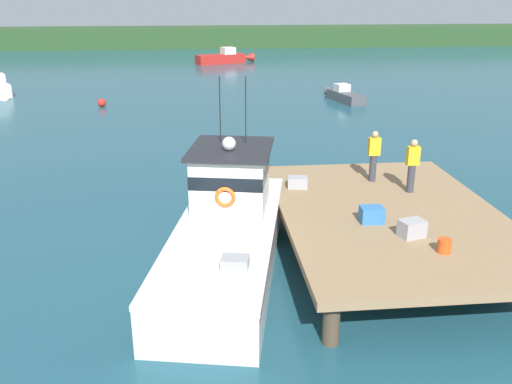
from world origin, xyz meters
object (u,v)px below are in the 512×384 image
main_fishing_boat (229,225)px  moored_boat_off_the_point (224,58)px  mooring_buoy_channel_marker (102,103)px  crate_stack_near_edge (372,215)px  crate_single_by_cleat (412,228)px  crate_stack_mid_dock (298,182)px  deckhand_further_back (412,165)px  bait_bucket (444,246)px  moored_boat_near_channel (344,95)px  deckhand_by_the_boat (374,155)px

main_fishing_boat → moored_boat_off_the_point: bearing=87.4°
mooring_buoy_channel_marker → crate_stack_near_edge: bearing=-65.0°
crate_single_by_cleat → crate_stack_mid_dock: bearing=119.4°
moored_boat_off_the_point → crate_single_by_cleat: bearing=-86.8°
main_fishing_boat → deckhand_further_back: (5.57, 1.54, 1.05)m
crate_stack_mid_dock → bait_bucket: bait_bucket is taller
crate_single_by_cleat → deckhand_further_back: size_ratio=0.37×
bait_bucket → deckhand_further_back: 4.19m
mooring_buoy_channel_marker → crate_single_by_cleat: bearing=-64.4°
crate_stack_near_edge → moored_boat_off_the_point: 44.19m
crate_single_by_cleat → moored_boat_near_channel: crate_single_by_cleat is taller
bait_bucket → deckhand_further_back: size_ratio=0.21×
crate_single_by_cleat → bait_bucket: crate_single_by_cleat is taller
crate_stack_near_edge → mooring_buoy_channel_marker: (-10.56, 22.64, -1.16)m
main_fishing_boat → moored_boat_off_the_point: 43.57m
moored_boat_off_the_point → mooring_buoy_channel_marker: 23.23m
moored_boat_near_channel → deckhand_by_the_boat: bearing=-101.9°
bait_bucket → moored_boat_near_channel: bait_bucket is taller
bait_bucket → moored_boat_near_channel: size_ratio=0.08×
main_fishing_boat → mooring_buoy_channel_marker: size_ratio=19.57×
crate_stack_mid_dock → deckhand_by_the_boat: 2.60m
crate_single_by_cleat → moored_boat_near_channel: bearing=79.5°
crate_stack_mid_dock → crate_single_by_cleat: (2.19, -3.88, 0.05)m
moored_boat_off_the_point → mooring_buoy_channel_marker: size_ratio=12.02×
crate_single_by_cleat → moored_boat_near_channel: (4.43, 23.97, -1.04)m
crate_single_by_cleat → deckhand_by_the_boat: 4.31m
crate_single_by_cleat → deckhand_by_the_boat: size_ratio=0.37×
bait_bucket → deckhand_by_the_boat: deckhand_by_the_boat is taller
main_fishing_boat → crate_single_by_cleat: main_fishing_boat is taller
main_fishing_boat → bait_bucket: (4.87, -2.53, 0.36)m
deckhand_by_the_boat → mooring_buoy_channel_marker: deckhand_by_the_boat is taller
moored_boat_near_channel → moored_boat_off_the_point: (-6.92, 21.14, 0.16)m
deckhand_further_back → mooring_buoy_channel_marker: deckhand_further_back is taller
crate_single_by_cleat → deckhand_further_back: 3.39m
deckhand_by_the_boat → crate_single_by_cleat: bearing=-93.9°
crate_single_by_cleat → moored_boat_off_the_point: (-2.49, 45.11, -0.88)m
crate_stack_mid_dock → deckhand_further_back: deckhand_further_back is taller
deckhand_further_back → moored_boat_near_channel: size_ratio=0.38×
bait_bucket → crate_stack_near_edge: bearing=121.0°
main_fishing_boat → moored_boat_off_the_point: main_fishing_boat is taller
main_fishing_boat → crate_stack_mid_dock: size_ratio=16.61×
crate_single_by_cleat → deckhand_by_the_boat: deckhand_by_the_boat is taller
deckhand_further_back → crate_stack_mid_dock: bearing=167.3°
crate_stack_near_edge → moored_boat_near_channel: bearing=77.4°
bait_bucket → mooring_buoy_channel_marker: bait_bucket is taller
crate_stack_near_edge → main_fishing_boat: bearing=170.5°
main_fishing_boat → deckhand_by_the_boat: size_ratio=6.11×
crate_stack_mid_dock → bait_bucket: bearing=-61.6°
main_fishing_boat → crate_stack_near_edge: main_fishing_boat is taller
moored_boat_near_channel → crate_single_by_cleat: bearing=-100.5°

